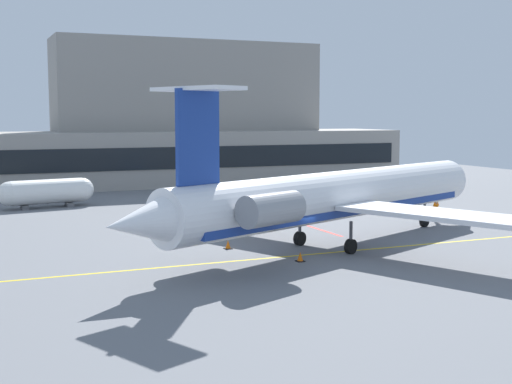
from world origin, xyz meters
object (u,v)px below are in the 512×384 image
baggage_tug (296,191)px  pushback_tractor (224,198)px  fuel_tank (47,192)px  marshaller (436,210)px  regional_jet (334,196)px

baggage_tug → pushback_tractor: pushback_tractor is taller
pushback_tractor → fuel_tank: bearing=153.0°
baggage_tug → fuel_tank: 23.40m
pushback_tractor → marshaller: pushback_tractor is taller
baggage_tug → pushback_tractor: 9.49m
pushback_tractor → baggage_tug: bearing=22.0°
fuel_tank → marshaller: bearing=-37.5°
pushback_tractor → fuel_tank: 16.05m
pushback_tractor → fuel_tank: size_ratio=0.48×
regional_jet → fuel_tank: 30.43m
regional_jet → baggage_tug: bearing=69.0°
regional_jet → fuel_tank: (-14.23, 26.83, -1.81)m
fuel_tank → pushback_tractor: bearing=-27.0°
regional_jet → marshaller: bearing=26.1°
fuel_tank → baggage_tug: bearing=-9.2°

